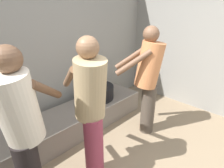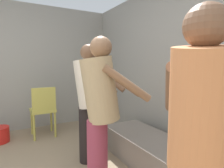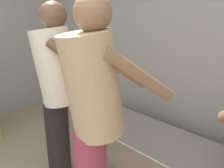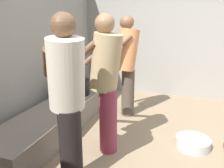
% 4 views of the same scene
% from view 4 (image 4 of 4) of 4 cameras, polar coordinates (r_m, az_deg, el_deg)
% --- Properties ---
extents(ground_plane, '(9.75, 9.75, 0.00)m').
position_cam_4_polar(ground_plane, '(2.53, 20.39, -19.68)').
color(ground_plane, '#847056').
extents(block_enclosure_rear, '(5.07, 0.20, 2.41)m').
position_cam_4_polar(block_enclosure_rear, '(2.95, -27.25, 9.70)').
color(block_enclosure_rear, gray).
rests_on(block_enclosure_rear, ground_plane).
extents(block_enclosure_right, '(0.20, 4.74, 2.41)m').
position_cam_4_polar(block_enclosure_right, '(4.53, 20.86, 11.87)').
color(block_enclosure_right, gray).
rests_on(block_enclosure_right, ground_plane).
extents(hearth_ledge, '(2.39, 0.60, 0.34)m').
position_cam_4_polar(hearth_ledge, '(3.14, -13.66, -8.41)').
color(hearth_ledge, slate).
rests_on(hearth_ledge, ground_plane).
extents(cooking_pot_main, '(0.50, 0.50, 0.67)m').
position_cam_4_polar(cooking_pot_main, '(3.50, -10.00, -0.75)').
color(cooking_pot_main, black).
rests_on(cooking_pot_main, hearth_ledge).
extents(cook_in_orange_shirt, '(0.68, 0.69, 1.54)m').
position_cam_4_polar(cook_in_orange_shirt, '(3.30, 3.84, 6.04)').
color(cook_in_orange_shirt, '#4C4238').
rests_on(cook_in_orange_shirt, ground_plane).
extents(cook_in_cream_shirt, '(0.70, 0.64, 1.51)m').
position_cam_4_polar(cook_in_cream_shirt, '(1.86, -11.60, -2.47)').
color(cook_in_cream_shirt, black).
rests_on(cook_in_cream_shirt, ground_plane).
extents(cook_in_tan_shirt, '(0.52, 0.71, 1.52)m').
position_cam_4_polar(cook_in_tan_shirt, '(2.33, -1.67, 1.74)').
color(cook_in_tan_shirt, '#8C3347').
rests_on(cook_in_tan_shirt, ground_plane).
extents(metal_mixing_bowl, '(0.40, 0.40, 0.12)m').
position_cam_4_polar(metal_mixing_bowl, '(2.84, 20.37, -14.22)').
color(metal_mixing_bowl, '#B7B7BC').
rests_on(metal_mixing_bowl, ground_plane).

